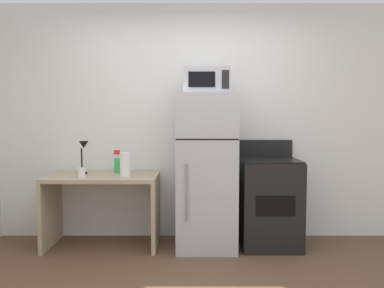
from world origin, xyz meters
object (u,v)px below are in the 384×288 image
(coffee_mug, at_px, (82,173))
(oven_range, at_px, (270,202))
(desk_lamp, at_px, (84,152))
(microwave, at_px, (207,81))
(refrigerator, at_px, (207,171))
(desk, at_px, (104,197))
(paper_towel_roll, at_px, (126,164))
(spray_bottle, at_px, (118,164))

(coffee_mug, relative_size, oven_range, 0.09)
(desk_lamp, height_order, microwave, microwave)
(coffee_mug, height_order, refrigerator, refrigerator)
(desk, distance_m, paper_towel_roll, 0.43)
(microwave, bearing_deg, coffee_mug, -175.40)
(paper_towel_roll, xyz_separation_m, oven_range, (1.50, 0.07, -0.40))
(desk, distance_m, refrigerator, 1.11)
(coffee_mug, distance_m, spray_bottle, 0.43)
(coffee_mug, bearing_deg, microwave, 4.60)
(refrigerator, bearing_deg, paper_towel_roll, -177.26)
(paper_towel_roll, distance_m, oven_range, 1.55)
(desk_lamp, bearing_deg, coffee_mug, -80.50)
(spray_bottle, bearing_deg, refrigerator, -10.34)
(desk, distance_m, spray_bottle, 0.38)
(refrigerator, distance_m, oven_range, 0.74)
(paper_towel_roll, height_order, spray_bottle, spray_bottle)
(desk, bearing_deg, spray_bottle, 51.71)
(paper_towel_roll, distance_m, spray_bottle, 0.25)
(desk, height_order, desk_lamp, desk_lamp)
(paper_towel_roll, bearing_deg, oven_range, 2.51)
(oven_range, bearing_deg, refrigerator, -177.78)
(refrigerator, xyz_separation_m, microwave, (0.00, -0.02, 0.93))
(microwave, bearing_deg, refrigerator, 90.31)
(coffee_mug, relative_size, paper_towel_roll, 0.40)
(desk_lamp, bearing_deg, microwave, -4.59)
(refrigerator, relative_size, oven_range, 1.45)
(spray_bottle, xyz_separation_m, oven_range, (1.62, -0.15, -0.38))
(desk, relative_size, spray_bottle, 4.61)
(spray_bottle, bearing_deg, desk_lamp, -164.88)
(desk, xyz_separation_m, paper_towel_roll, (0.25, -0.06, 0.35))
(spray_bottle, xyz_separation_m, refrigerator, (0.96, -0.17, -0.05))
(desk_lamp, distance_m, refrigerator, 1.31)
(desk_lamp, distance_m, spray_bottle, 0.38)
(microwave, bearing_deg, desk_lamp, 175.41)
(spray_bottle, xyz_separation_m, microwave, (0.96, -0.20, 0.87))
(desk, height_order, paper_towel_roll, paper_towel_roll)
(desk, distance_m, coffee_mug, 0.36)
(coffee_mug, bearing_deg, desk_lamp, 99.50)
(spray_bottle, distance_m, oven_range, 1.67)
(coffee_mug, xyz_separation_m, spray_bottle, (0.30, 0.30, 0.05))
(desk_lamp, height_order, coffee_mug, desk_lamp)
(desk, xyz_separation_m, oven_range, (1.75, 0.01, -0.06))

